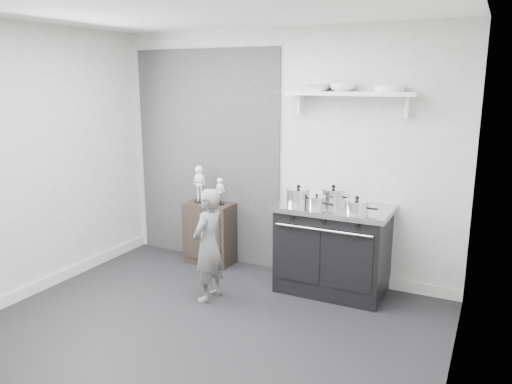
# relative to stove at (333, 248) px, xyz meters

# --- Properties ---
(ground) EXTENTS (4.00, 4.00, 0.00)m
(ground) POSITION_rel_stove_xyz_m (-0.74, -1.48, -0.46)
(ground) COLOR black
(ground) RESTS_ON ground
(room_shell) EXTENTS (4.02, 3.62, 2.71)m
(room_shell) POSITION_rel_stove_xyz_m (-0.83, -1.33, 1.18)
(room_shell) COLOR #ABABA9
(room_shell) RESTS_ON ground
(wall_shelf) EXTENTS (1.30, 0.26, 0.24)m
(wall_shelf) POSITION_rel_stove_xyz_m (0.06, 0.20, 1.55)
(wall_shelf) COLOR silver
(wall_shelf) RESTS_ON room_shell
(stove) EXTENTS (1.14, 0.71, 0.91)m
(stove) POSITION_rel_stove_xyz_m (0.00, 0.00, 0.00)
(stove) COLOR black
(stove) RESTS_ON ground
(side_cabinet) EXTENTS (0.56, 0.33, 0.73)m
(side_cabinet) POSITION_rel_stove_xyz_m (-1.56, 0.13, -0.09)
(side_cabinet) COLOR black
(side_cabinet) RESTS_ON ground
(child) EXTENTS (0.29, 0.43, 1.13)m
(child) POSITION_rel_stove_xyz_m (-1.04, -0.74, 0.11)
(child) COLOR slate
(child) RESTS_ON ground
(pot_front_left) EXTENTS (0.32, 0.24, 0.20)m
(pot_front_left) POSITION_rel_stove_xyz_m (-0.35, -0.10, 0.54)
(pot_front_left) COLOR silver
(pot_front_left) RESTS_ON stove
(pot_back_left) EXTENTS (0.33, 0.24, 0.19)m
(pot_back_left) POSITION_rel_stove_xyz_m (-0.05, 0.11, 0.53)
(pot_back_left) COLOR silver
(pot_back_left) RESTS_ON stove
(pot_front_right) EXTENTS (0.32, 0.23, 0.16)m
(pot_front_right) POSITION_rel_stove_xyz_m (0.27, -0.16, 0.52)
(pot_front_right) COLOR silver
(pot_front_right) RESTS_ON stove
(pot_front_center) EXTENTS (0.26, 0.17, 0.14)m
(pot_front_center) POSITION_rel_stove_xyz_m (-0.14, -0.15, 0.51)
(pot_front_center) COLOR silver
(pot_front_center) RESTS_ON stove
(skeleton_full) EXTENTS (0.14, 0.09, 0.51)m
(skeleton_full) POSITION_rel_stove_xyz_m (-1.69, 0.13, 0.53)
(skeleton_full) COLOR beige
(skeleton_full) RESTS_ON side_cabinet
(skeleton_torso) EXTENTS (0.10, 0.07, 0.37)m
(skeleton_torso) POSITION_rel_stove_xyz_m (-1.41, 0.13, 0.46)
(skeleton_torso) COLOR beige
(skeleton_torso) RESTS_ON side_cabinet
(bowl_large) EXTENTS (0.32, 0.32, 0.08)m
(bowl_large) POSITION_rel_stove_xyz_m (-0.29, 0.19, 1.62)
(bowl_large) COLOR white
(bowl_large) RESTS_ON wall_shelf
(bowl_small) EXTENTS (0.26, 0.26, 0.08)m
(bowl_small) POSITION_rel_stove_xyz_m (-0.02, 0.19, 1.62)
(bowl_small) COLOR white
(bowl_small) RESTS_ON wall_shelf
(plate_stack) EXTENTS (0.28, 0.28, 0.06)m
(plate_stack) POSITION_rel_stove_xyz_m (0.44, 0.19, 1.61)
(plate_stack) COLOR white
(plate_stack) RESTS_ON wall_shelf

